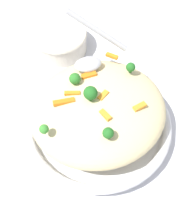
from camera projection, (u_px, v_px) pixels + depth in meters
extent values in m
plane|color=silver|center=(98.00, 131.00, 0.69)|extent=(2.40, 2.40, 0.00)
cylinder|color=silver|center=(98.00, 128.00, 0.68)|extent=(0.29, 0.29, 0.02)
torus|color=silver|center=(98.00, 123.00, 0.66)|extent=(0.32, 0.32, 0.02)
torus|color=black|center=(98.00, 122.00, 0.66)|extent=(0.31, 0.31, 0.00)
ellipsoid|color=beige|center=(98.00, 110.00, 0.62)|extent=(0.28, 0.26, 0.09)
cube|color=orange|center=(140.00, 107.00, 0.57)|extent=(0.03, 0.02, 0.01)
cube|color=orange|center=(64.00, 102.00, 0.58)|extent=(0.04, 0.01, 0.01)
cube|color=orange|center=(102.00, 93.00, 0.59)|extent=(0.03, 0.02, 0.01)
cube|color=orange|center=(85.00, 64.00, 0.63)|extent=(0.03, 0.01, 0.01)
cube|color=orange|center=(105.00, 115.00, 0.56)|extent=(0.02, 0.03, 0.01)
cube|color=orange|center=(90.00, 75.00, 0.61)|extent=(0.03, 0.01, 0.01)
cube|color=orange|center=(72.00, 94.00, 0.59)|extent=(0.03, 0.02, 0.01)
cube|color=orange|center=(112.00, 56.00, 0.65)|extent=(0.02, 0.02, 0.01)
cylinder|color=#205B1C|center=(91.00, 98.00, 0.57)|extent=(0.01, 0.01, 0.01)
sphere|color=#236B23|center=(91.00, 93.00, 0.56)|extent=(0.03, 0.03, 0.03)
cylinder|color=#377928|center=(45.00, 132.00, 0.54)|extent=(0.01, 0.01, 0.01)
sphere|color=#3D8E33|center=(44.00, 129.00, 0.54)|extent=(0.02, 0.02, 0.02)
cylinder|color=#205B1C|center=(130.00, 71.00, 0.62)|extent=(0.01, 0.01, 0.01)
sphere|color=#236B23|center=(131.00, 67.00, 0.61)|extent=(0.02, 0.02, 0.02)
cylinder|color=#296820|center=(75.00, 82.00, 0.60)|extent=(0.01, 0.01, 0.01)
sphere|color=#2D7A28|center=(75.00, 79.00, 0.60)|extent=(0.02, 0.02, 0.02)
cylinder|color=#205B1C|center=(108.00, 136.00, 0.54)|extent=(0.01, 0.01, 0.01)
sphere|color=#236B23|center=(108.00, 133.00, 0.53)|extent=(0.02, 0.02, 0.02)
ellipsoid|color=#B7B7BC|center=(88.00, 64.00, 0.62)|extent=(0.06, 0.04, 0.02)
cylinder|color=#B7B7BC|center=(97.00, 30.00, 0.63)|extent=(0.12, 0.09, 0.08)
cylinder|color=beige|center=(60.00, 41.00, 0.81)|extent=(0.14, 0.14, 0.06)
torus|color=beige|center=(59.00, 34.00, 0.79)|extent=(0.14, 0.14, 0.01)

